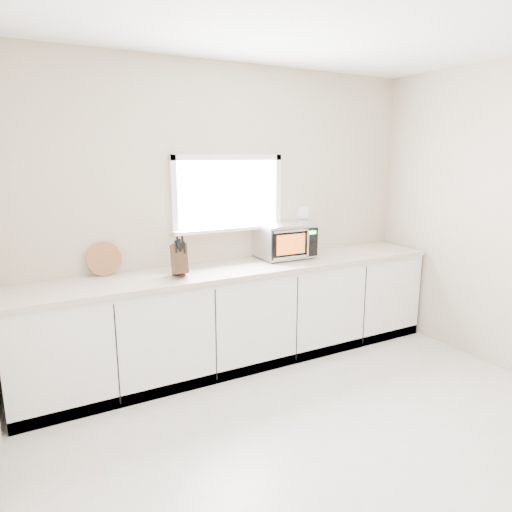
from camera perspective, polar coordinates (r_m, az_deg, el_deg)
ground at (r=3.20m, az=13.61°, el=-24.11°), size 4.00×4.00×0.00m
back_wall at (r=4.29m, az=-3.54°, el=5.36°), size 4.00×0.17×2.70m
cabinets at (r=4.25m, az=-1.67°, el=-7.54°), size 3.92×0.60×0.88m
countertop at (r=4.10m, az=-1.65°, el=-1.53°), size 3.92×0.64×0.04m
microwave at (r=4.41m, az=3.59°, el=2.02°), size 0.52×0.44×0.33m
knife_block at (r=3.78m, az=-9.58°, el=-0.31°), size 0.15×0.25×0.34m
cutting_board at (r=3.95m, az=-18.46°, el=-0.35°), size 0.28×0.07×0.28m
coffee_grinder at (r=4.34m, az=3.89°, el=1.03°), size 0.15×0.15×0.23m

